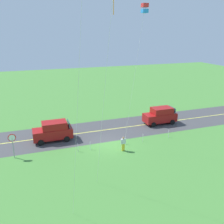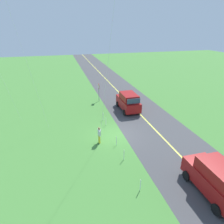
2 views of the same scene
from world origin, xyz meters
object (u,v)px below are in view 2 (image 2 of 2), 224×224
Objects in this scene: person_adult_near at (99,135)px; car_suv_foreground at (128,102)px; car_parked_west_near at (216,179)px; stop_sign at (99,89)px.

car_suv_foreground is at bearing -39.45° from person_adult_near.
car_suv_foreground is 2.75× the size of person_adult_near.
car_suv_foreground is 8.34m from person_adult_near.
person_adult_near is (-6.59, 5.11, -0.29)m from car_suv_foreground.
car_suv_foreground reaches higher than person_adult_near.
car_parked_west_near is 9.72m from person_adult_near.
stop_sign reaches higher than car_suv_foreground.
person_adult_near is at bearing 37.03° from car_parked_west_near.
stop_sign reaches higher than car_parked_west_near.
person_adult_near is at bearing 142.17° from car_suv_foreground.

